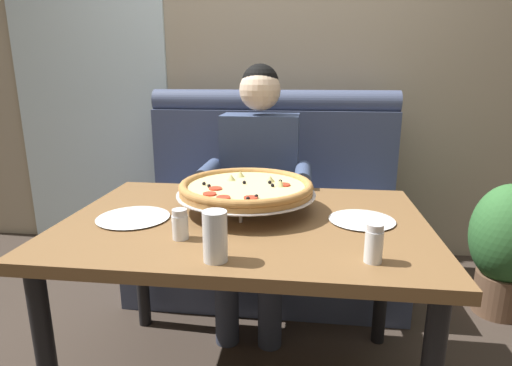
{
  "coord_description": "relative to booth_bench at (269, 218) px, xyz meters",
  "views": [
    {
      "loc": [
        0.21,
        -1.4,
        1.23
      ],
      "look_at": [
        0.03,
        0.1,
        0.83
      ],
      "focal_mm": 29.29,
      "sensor_mm": 36.0,
      "label": 1
    }
  ],
  "objects": [
    {
      "name": "patio_chair",
      "position": [
        -1.25,
        1.07,
        0.13
      ],
      "size": [
        0.41,
        0.4,
        0.86
      ],
      "color": "black",
      "rests_on": "ground_plane"
    },
    {
      "name": "window_panel",
      "position": [
        -1.3,
        0.5,
        1.0
      ],
      "size": [
        1.1,
        0.02,
        2.8
      ],
      "primitive_type": "cube",
      "color": "white",
      "rests_on": "ground_plane"
    },
    {
      "name": "booth_bench",
      "position": [
        0.0,
        0.0,
        0.0
      ],
      "size": [
        1.5,
        0.78,
        1.13
      ],
      "color": "#424C6B",
      "rests_on": "ground_plane"
    },
    {
      "name": "diner_main",
      "position": [
        -0.03,
        -0.27,
        0.31
      ],
      "size": [
        0.54,
        0.64,
        1.27
      ],
      "color": "#2D3342",
      "rests_on": "ground_plane"
    },
    {
      "name": "pizza",
      "position": [
        -0.01,
        -0.82,
        0.41
      ],
      "size": [
        0.52,
        0.52,
        0.12
      ],
      "color": "silver",
      "rests_on": "dining_table"
    },
    {
      "name": "dining_table",
      "position": [
        0.0,
        -0.92,
        0.24
      ],
      "size": [
        1.28,
        0.89,
        0.72
      ],
      "color": "brown",
      "rests_on": "ground_plane"
    },
    {
      "name": "shaker_parmesan",
      "position": [
        0.4,
        -1.22,
        0.37
      ],
      "size": [
        0.05,
        0.05,
        0.11
      ],
      "color": "white",
      "rests_on": "dining_table"
    },
    {
      "name": "potted_plant",
      "position": [
        1.23,
        -0.21,
        -0.01
      ],
      "size": [
        0.36,
        0.36,
        0.7
      ],
      "color": "brown",
      "rests_on": "ground_plane"
    },
    {
      "name": "drinking_glass",
      "position": [
        -0.03,
        -1.27,
        0.38
      ],
      "size": [
        0.07,
        0.07,
        0.14
      ],
      "color": "silver",
      "rests_on": "dining_table"
    },
    {
      "name": "plate_near_right",
      "position": [
        0.41,
        -0.89,
        0.33
      ],
      "size": [
        0.23,
        0.23,
        0.02
      ],
      "color": "white",
      "rests_on": "dining_table"
    },
    {
      "name": "shaker_pepper_flakes",
      "position": [
        -0.17,
        -1.13,
        0.36
      ],
      "size": [
        0.05,
        0.05,
        0.1
      ],
      "color": "white",
      "rests_on": "dining_table"
    },
    {
      "name": "back_wall_with_window",
      "position": [
        0.0,
        0.57,
        1.0
      ],
      "size": [
        6.0,
        0.12,
        2.8
      ],
      "primitive_type": "cube",
      "color": "tan",
      "rests_on": "ground_plane"
    },
    {
      "name": "plate_near_left",
      "position": [
        -0.4,
        -0.97,
        0.33
      ],
      "size": [
        0.26,
        0.26,
        0.02
      ],
      "color": "white",
      "rests_on": "dining_table"
    }
  ]
}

